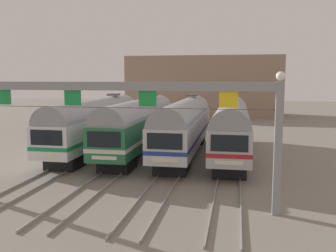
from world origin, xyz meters
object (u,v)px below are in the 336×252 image
commuter_train_stainless (232,125)px  catenary_gantry (110,108)px  commuter_train_green (139,123)px  commuter_train_silver (184,124)px  commuter_train_white (96,122)px

commuter_train_stainless → catenary_gantry: size_ratio=1.04×
commuter_train_green → commuter_train_silver: size_ratio=1.00×
commuter_train_white → commuter_train_stainless: size_ratio=1.00×
commuter_train_green → commuter_train_stainless: size_ratio=1.00×
commuter_train_white → commuter_train_silver: (8.06, 0.00, 0.00)m
commuter_train_white → commuter_train_green: bearing=0.0°
commuter_train_stainless → catenary_gantry: bearing=-114.1°
commuter_train_white → commuter_train_green: size_ratio=1.00×
commuter_train_silver → catenary_gantry: 13.86m
catenary_gantry → commuter_train_green: bearing=98.5°
commuter_train_silver → catenary_gantry: bearing=-98.5°
commuter_train_white → catenary_gantry: 14.99m
commuter_train_silver → catenary_gantry: (-2.01, -13.50, 2.42)m
commuter_train_green → catenary_gantry: size_ratio=1.04×
commuter_train_green → commuter_train_stainless: commuter_train_green is taller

